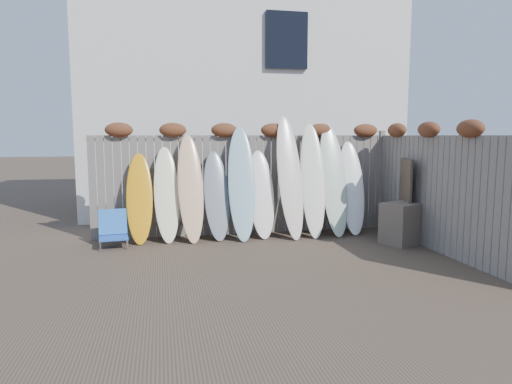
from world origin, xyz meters
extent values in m
plane|color=#493A2D|center=(0.00, 0.00, 0.00)|extent=(80.00, 80.00, 0.00)
cube|color=slate|center=(0.00, 2.40, 1.00)|extent=(6.00, 0.10, 2.00)
cube|color=slate|center=(3.00, 2.40, 1.05)|extent=(0.10, 0.10, 2.10)
ellipsoid|color=brown|center=(-2.40, 2.36, 2.10)|extent=(0.52, 0.28, 0.28)
ellipsoid|color=brown|center=(-1.40, 2.36, 2.10)|extent=(0.52, 0.28, 0.28)
ellipsoid|color=brown|center=(-0.40, 2.36, 2.10)|extent=(0.52, 0.28, 0.28)
ellipsoid|color=brown|center=(0.60, 2.36, 2.10)|extent=(0.52, 0.28, 0.28)
ellipsoid|color=brown|center=(1.60, 2.36, 2.10)|extent=(0.52, 0.28, 0.28)
ellipsoid|color=brown|center=(2.60, 2.36, 2.10)|extent=(0.52, 0.28, 0.28)
cube|color=slate|center=(3.00, 0.20, 1.00)|extent=(0.10, 4.40, 2.00)
ellipsoid|color=brown|center=(2.96, -0.50, 2.10)|extent=(0.28, 0.56, 0.28)
ellipsoid|color=brown|center=(2.96, 0.60, 2.10)|extent=(0.28, 0.56, 0.28)
ellipsoid|color=brown|center=(2.96, 1.70, 2.10)|extent=(0.28, 0.56, 0.28)
cube|color=silver|center=(0.50, 6.50, 3.00)|extent=(8.00, 5.00, 6.00)
cube|color=black|center=(1.30, 3.95, 4.20)|extent=(1.00, 0.12, 1.30)
cube|color=blue|center=(-2.50, 1.65, 0.19)|extent=(0.54, 0.49, 0.03)
cube|color=blue|center=(-2.53, 1.89, 0.43)|extent=(0.51, 0.21, 0.46)
cylinder|color=#A3A2A9|center=(-2.70, 1.44, 0.09)|extent=(0.03, 0.03, 0.19)
cylinder|color=silver|center=(-2.75, 1.81, 0.09)|extent=(0.03, 0.03, 0.19)
cylinder|color=#B6B6BE|center=(-2.25, 1.50, 0.09)|extent=(0.03, 0.03, 0.19)
cylinder|color=#BCBBC3|center=(-2.30, 1.87, 0.09)|extent=(0.03, 0.03, 0.19)
cube|color=brown|center=(2.68, 0.90, 0.38)|extent=(0.82, 0.76, 0.76)
cube|color=#3D3325|center=(2.93, 1.30, 0.78)|extent=(0.34, 1.01, 1.56)
ellipsoid|color=orange|center=(-2.05, 2.01, 0.84)|extent=(0.48, 0.60, 1.67)
ellipsoid|color=#FFFBCC|center=(-1.55, 2.03, 0.89)|extent=(0.51, 0.67, 1.79)
ellipsoid|color=#E3B070|center=(-1.10, 1.96, 1.01)|extent=(0.53, 0.75, 2.02)
ellipsoid|color=slate|center=(-0.61, 2.00, 0.85)|extent=(0.54, 0.65, 1.70)
ellipsoid|color=#92C0CD|center=(-0.13, 1.93, 1.09)|extent=(0.56, 0.79, 2.17)
ellipsoid|color=white|center=(0.27, 2.00, 0.86)|extent=(0.54, 0.64, 1.71)
ellipsoid|color=silver|center=(0.82, 1.90, 1.20)|extent=(0.56, 0.87, 2.39)
ellipsoid|color=white|center=(1.30, 1.93, 1.12)|extent=(0.56, 0.83, 2.24)
ellipsoid|color=silver|center=(1.75, 1.95, 1.11)|extent=(0.56, 0.80, 2.22)
ellipsoid|color=white|center=(2.16, 1.99, 0.94)|extent=(0.55, 0.70, 1.88)
camera|label=1|loc=(-1.64, -6.65, 1.99)|focal=32.00mm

